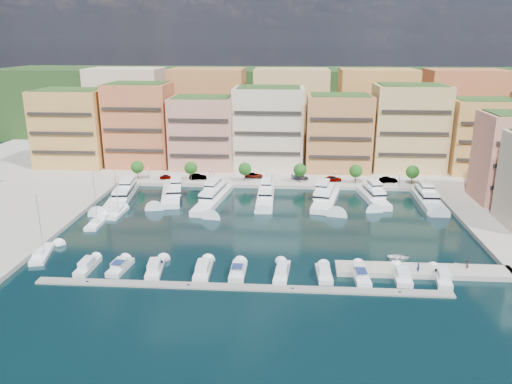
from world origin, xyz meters
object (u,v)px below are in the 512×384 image
yacht_3 (266,195)px  sailboat_2 (118,213)px  lamppost_1 (210,173)px  yacht_6 (428,198)px  yacht_4 (326,197)px  tender_2 (398,257)px  car_3 (300,177)px  sailboat_1 (97,223)px  cruiser_9 (442,278)px  cruiser_0 (88,266)px  person_0 (418,267)px  car_5 (388,180)px  cruiser_7 (360,275)px  car_1 (198,177)px  cruiser_3 (203,270)px  car_2 (254,175)px  cruiser_8 (402,276)px  person_1 (467,264)px  cruiser_1 (120,267)px  cruiser_6 (324,274)px  car_4 (333,179)px  sailboat_0 (42,254)px  cruiser_5 (282,273)px  lamppost_0 (149,172)px  yacht_0 (122,194)px  tree_1 (191,168)px  yacht_5 (373,196)px  yacht_2 (214,196)px  cruiser_4 (238,271)px  tree_0 (137,167)px  lamppost_4 (400,177)px  cruiser_2 (155,268)px  car_0 (167,177)px  tree_5 (413,172)px  tree_3 (300,170)px  tender_3 (456,264)px  yacht_1 (172,193)px  tree_2 (245,169)px  tree_4 (356,171)px  lamppost_3 (335,176)px  lamppost_2 (272,175)px

yacht_3 → sailboat_2: size_ratio=1.50×
lamppost_1 → yacht_6: 60.27m
yacht_4 → tender_2: 37.44m
yacht_4 → car_3: bearing=110.5°
sailboat_1 → cruiser_9: bearing=-17.6°
cruiser_0 → car_3: (40.15, 61.59, 1.19)m
person_0 → car_5: bearing=-31.2°
cruiser_7 → car_1: car_1 is taller
cruiser_3 → car_1: bearing=101.3°
sailboat_2 → car_2: (31.01, 32.33, 1.44)m
cruiser_8 → person_1: size_ratio=4.35×
yacht_3 → cruiser_1: size_ratio=2.69×
cruiser_6 → car_4: car_4 is taller
sailboat_2 → sailboat_0: same height
sailboat_2 → person_1: (74.30, -26.70, 1.52)m
cruiser_5 → sailboat_2: size_ratio=0.69×
cruiser_7 → cruiser_8: bearing=0.3°
lamppost_0 → yacht_0: 14.21m
tree_1 → yacht_5: 52.88m
yacht_2 → cruiser_4: size_ratio=3.33×
tree_0 → car_5: size_ratio=1.10×
cruiser_9 → lamppost_4: bearing=86.4°
cruiser_2 → car_0: car_0 is taller
tree_5 → lamppost_0: (-76.00, -2.30, -0.92)m
cruiser_9 → car_5: size_ratio=1.56×
lamppost_1 → cruiser_7: lamppost_1 is taller
tree_3 → cruiser_1: bearing=-120.3°
lamppost_1 → tender_2: lamppost_1 is taller
cruiser_4 → cruiser_8: 29.37m
cruiser_1 → cruiser_5: 29.99m
cruiser_7 → tender_3: 19.72m
yacht_5 → cruiser_3: bearing=-129.5°
yacht_4 → cruiser_3: yacht_4 is taller
sailboat_1 → car_2: (33.55, 39.46, 1.45)m
yacht_3 → car_5: (34.94, 15.24, 0.64)m
cruiser_9 → tree_3: bearing=112.9°
yacht_1 → sailboat_0: bearing=-113.1°
yacht_0 → sailboat_2: sailboat_2 is taller
car_1 → person_0: person_0 is taller
tree_2 → yacht_4: 27.03m
yacht_5 → tree_4: bearing=104.9°
tree_0 → car_3: 48.27m
tree_4 → cruiser_3: bearing=-120.6°
yacht_6 → cruiser_5: 58.20m
yacht_6 → cruiser_5: yacht_6 is taller
lamppost_3 → yacht_4: 12.68m
yacht_6 → cruiser_3: (-51.57, -44.82, -0.66)m
tree_0 → yacht_2: tree_0 is taller
lamppost_2 → person_1: bearing=-54.4°
tree_0 → car_3: (48.05, 3.50, -3.01)m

